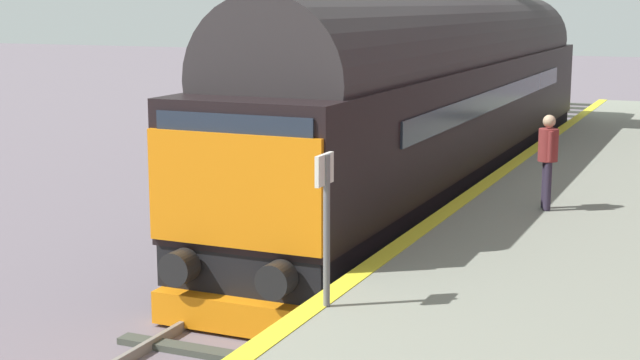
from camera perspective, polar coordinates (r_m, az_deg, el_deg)
ground_plane at (r=15.97m, az=0.15°, el=-5.82°), size 140.00×140.00×0.00m
track_main at (r=15.95m, az=0.15°, el=-5.63°), size 2.50×60.00×0.15m
station_platform at (r=14.82m, az=13.07°, el=-5.40°), size 4.00×44.00×1.01m
diesel_locomotive at (r=21.90m, az=7.39°, el=5.23°), size 2.74×20.29×4.68m
platform_number_sign at (r=10.93m, az=0.34°, el=-1.55°), size 0.10×0.44×1.81m
waiting_passenger at (r=16.66m, az=13.59°, el=1.60°), size 0.44×0.48×1.64m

